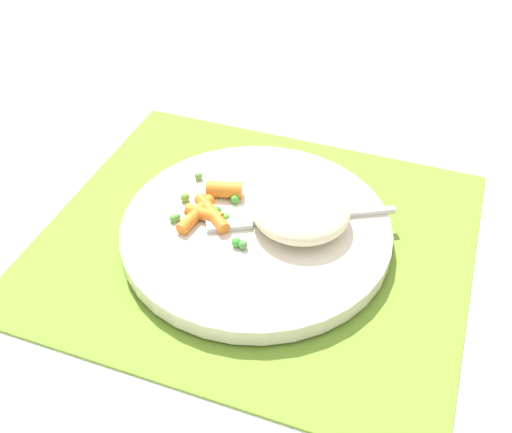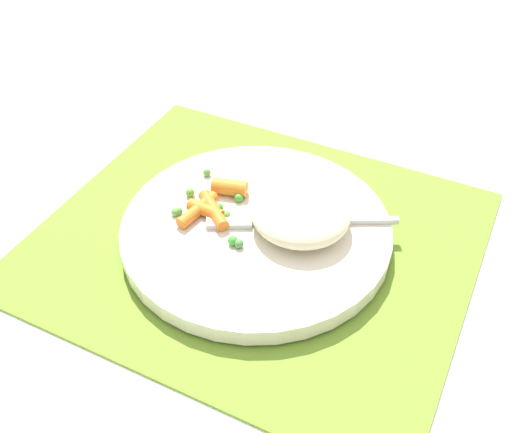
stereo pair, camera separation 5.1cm
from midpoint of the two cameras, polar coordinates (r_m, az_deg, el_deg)
ground_plane at (r=0.62m, az=-2.38°, el=-2.39°), size 2.40×2.40×0.00m
placemat at (r=0.62m, az=-2.39°, el=-2.19°), size 0.42×0.37×0.01m
plate at (r=0.61m, az=-2.42°, el=-1.40°), size 0.27×0.27×0.02m
rice_mound at (r=0.59m, az=1.69°, el=0.46°), size 0.10×0.09×0.03m
carrot_portion at (r=0.62m, az=-6.62°, el=0.87°), size 0.05×0.08×0.02m
pea_scatter at (r=0.61m, az=-5.46°, el=0.49°), size 0.09×0.09×0.01m
fork at (r=0.60m, az=-0.06°, el=-0.38°), size 0.17×0.10×0.01m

